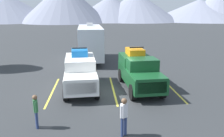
{
  "coord_description": "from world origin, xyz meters",
  "views": [
    {
      "loc": [
        -1.31,
        -13.59,
        5.23
      ],
      "look_at": [
        0.0,
        1.75,
        1.2
      ],
      "focal_mm": 36.67,
      "sensor_mm": 36.0,
      "label": 1
    }
  ],
  "objects_px": {
    "camper_trailer_a": "(90,42)",
    "person_a": "(36,109)",
    "pickup_truck_a": "(80,71)",
    "person_b": "(124,114)",
    "pickup_truck_b": "(139,70)"
  },
  "relations": [
    {
      "from": "pickup_truck_a",
      "to": "person_a",
      "type": "xyz_separation_m",
      "value": [
        -1.73,
        -5.2,
        -0.31
      ]
    },
    {
      "from": "pickup_truck_b",
      "to": "camper_trailer_a",
      "type": "distance_m",
      "value": 9.25
    },
    {
      "from": "camper_trailer_a",
      "to": "pickup_truck_b",
      "type": "bearing_deg",
      "value": -69.07
    },
    {
      "from": "pickup_truck_a",
      "to": "pickup_truck_b",
      "type": "distance_m",
      "value": 3.92
    },
    {
      "from": "person_b",
      "to": "camper_trailer_a",
      "type": "bearing_deg",
      "value": 95.74
    },
    {
      "from": "person_a",
      "to": "person_b",
      "type": "bearing_deg",
      "value": -14.42
    },
    {
      "from": "pickup_truck_a",
      "to": "person_b",
      "type": "xyz_separation_m",
      "value": [
        2.09,
        -6.18,
        -0.24
      ]
    },
    {
      "from": "pickup_truck_a",
      "to": "camper_trailer_a",
      "type": "relative_size",
      "value": 0.65
    },
    {
      "from": "pickup_truck_a",
      "to": "pickup_truck_b",
      "type": "height_order",
      "value": "pickup_truck_b"
    },
    {
      "from": "pickup_truck_b",
      "to": "pickup_truck_a",
      "type": "bearing_deg",
      "value": 177.02
    },
    {
      "from": "pickup_truck_b",
      "to": "person_b",
      "type": "height_order",
      "value": "pickup_truck_b"
    },
    {
      "from": "pickup_truck_b",
      "to": "person_b",
      "type": "xyz_separation_m",
      "value": [
        -1.82,
        -5.98,
        -0.26
      ]
    },
    {
      "from": "pickup_truck_a",
      "to": "pickup_truck_b",
      "type": "relative_size",
      "value": 0.99
    },
    {
      "from": "pickup_truck_a",
      "to": "person_b",
      "type": "distance_m",
      "value": 6.53
    },
    {
      "from": "camper_trailer_a",
      "to": "person_a",
      "type": "height_order",
      "value": "camper_trailer_a"
    }
  ]
}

